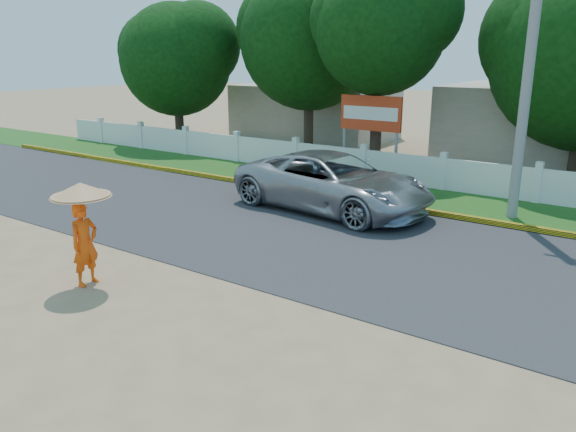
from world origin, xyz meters
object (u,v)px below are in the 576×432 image
Objects in this scene: vehicle at (333,182)px; billboard at (371,117)px; monk_with_parasol at (83,219)px; utility_pole at (530,58)px.

billboard is (-1.51, 5.35, 1.30)m from vehicle.
monk_with_parasol is (-1.23, -7.62, 0.54)m from vehicle.
vehicle is 2.05× the size of billboard.
monk_with_parasol is 13.00m from billboard.
vehicle is 7.74m from monk_with_parasol.
utility_pole is 7.26m from billboard.
monk_with_parasol reaches higher than vehicle.
billboard is at bearing 22.06° from vehicle.
monk_with_parasol is at bearing -88.77° from billboard.
utility_pole is 2.96× the size of billboard.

